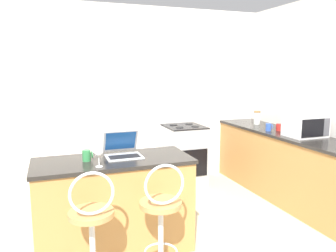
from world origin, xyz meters
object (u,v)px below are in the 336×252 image
storage_jar (257,118)px  mug_red (279,127)px  bar_stool_near (92,237)px  bar_stool_far (161,225)px  stove_range (184,155)px  wine_glass_tall (99,152)px  mug_green (87,155)px  laptop (122,150)px  mug_blue (269,127)px  microwave (305,126)px

storage_jar → mug_red: 0.56m
bar_stool_near → bar_stool_far: (0.54, 0.00, 0.00)m
stove_range → wine_glass_tall: (-1.47, -1.68, 0.57)m
mug_green → wine_glass_tall: bearing=-71.6°
laptop → stove_range: (1.21, 1.38, -0.50)m
bar_stool_near → bar_stool_far: same height
mug_red → laptop: bearing=-165.5°
wine_glass_tall → mug_blue: bearing=21.1°
bar_stool_far → microwave: bearing=20.8°
microwave → mug_green: bearing=-175.0°
stove_range → wine_glass_tall: size_ratio=5.21×
stove_range → mug_green: bearing=-136.8°
bar_stool_far → mug_red: 2.48m
mug_red → mug_blue: (-0.14, 0.03, 0.00)m
laptop → mug_blue: bearing=16.3°
bar_stool_near → mug_blue: (2.49, 1.27, 0.48)m
microwave → mug_red: 0.44m
stove_range → mug_red: mug_red is taller
bar_stool_near → stove_range: size_ratio=1.10×
mug_green → bar_stool_near: bearing=-94.0°
mug_blue → bar_stool_near: bearing=-152.9°
bar_stool_far → storage_jar: storage_jar is taller
bar_stool_far → laptop: 0.83m
mug_green → mug_blue: mug_blue is taller
laptop → microwave: 2.30m
stove_range → bar_stool_near: bearing=-128.0°
bar_stool_near → mug_blue: bearing=27.1°
bar_stool_far → laptop: size_ratio=2.98×
bar_stool_near → laptop: (0.38, 0.66, 0.49)m
bar_stool_far → mug_red: bar_stool_far is taller
stove_range → wine_glass_tall: bearing=-131.3°
laptop → mug_red: (2.25, 0.58, -0.01)m
laptop → microwave: bearing=3.8°
bar_stool_near → stove_range: 2.58m
bar_stool_far → mug_green: (-0.50, 0.58, 0.48)m
bar_stool_far → mug_green: size_ratio=9.85×
mug_green → storage_jar: size_ratio=0.50×
stove_range → mug_green: (-1.55, -1.45, 0.49)m
mug_red → bar_stool_near: bearing=-154.8°
stove_range → storage_jar: size_ratio=4.50×
microwave → storage_jar: 0.99m
bar_stool_far → storage_jar: 2.84m
stove_range → mug_red: bearing=-37.2°
laptop → mug_blue: (2.11, 0.62, -0.01)m
laptop → stove_range: bearing=48.7°
bar_stool_far → laptop: (-0.16, 0.66, 0.49)m
wine_glass_tall → mug_blue: 2.55m
microwave → mug_green: size_ratio=4.53×
stove_range → bar_stool_far: bearing=-117.2°
storage_jar → mug_green: bearing=-155.1°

